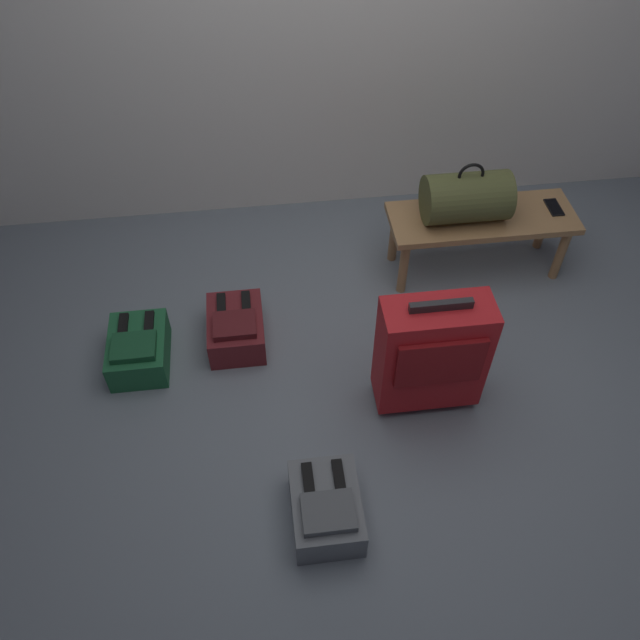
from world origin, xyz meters
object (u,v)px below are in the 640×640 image
Objects in this scene: bench at (481,224)px; cell_phone at (554,207)px; duffel_bag_olive at (466,197)px; backpack_grey at (326,508)px; suitcase_upright_red at (432,353)px; backpack_green at (139,349)px; backpack_maroon at (236,328)px.

cell_phone is at bearing 2.28° from bench.
backpack_grey is at bearing -122.90° from duffel_bag_olive.
bench is 2.63× the size of backpack_grey.
bench is 0.40m from cell_phone.
backpack_grey is at bearing -134.66° from suitcase_upright_red.
backpack_grey is (-1.03, -1.41, -0.23)m from bench.
backpack_green is at bearing -167.89° from cell_phone.
duffel_bag_olive is 1.16× the size of backpack_green.
bench is 1.91m from backpack_green.
bench is 2.63× the size of backpack_maroon.
suitcase_upright_red is (-0.88, -0.88, -0.04)m from cell_phone.
backpack_grey is at bearing -134.98° from cell_phone.
bench is at bearing 14.16° from backpack_green.
cell_phone is 2.31m from backpack_green.
suitcase_upright_red is 0.81m from backpack_grey.
suitcase_upright_red is 1.76× the size of backpack_green.
duffel_bag_olive is 0.95m from suitcase_upright_red.
duffel_bag_olive is (-0.11, 0.00, 0.19)m from bench.
backpack_maroon is at bearing -167.18° from cell_phone.
backpack_grey is at bearing -72.10° from backpack_maroon.
cell_phone is at bearing 12.11° from backpack_green.
backpack_maroon is (-1.75, -0.40, -0.29)m from cell_phone.
duffel_bag_olive is 1.84m from backpack_green.
cell_phone reaches higher than backpack_maroon.
bench is 0.99m from suitcase_upright_red.
duffel_bag_olive is 1.37m from backpack_maroon.
duffel_bag_olive reaches higher than cell_phone.
duffel_bag_olive is 1.16× the size of backpack_grey.
suitcase_upright_red is 1.44m from backpack_green.
backpack_grey is (0.33, -1.02, 0.00)m from backpack_maroon.
duffel_bag_olive is at bearing 66.75° from suitcase_upright_red.
bench is at bearing 0.00° from duffel_bag_olive.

